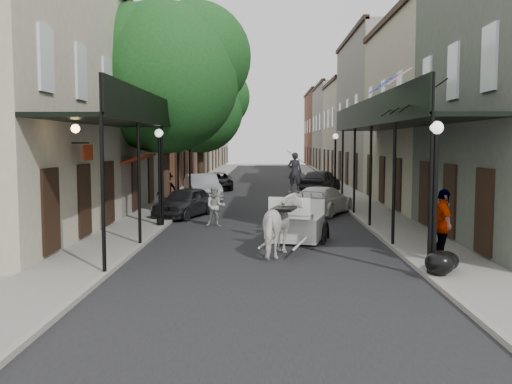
{
  "coord_description": "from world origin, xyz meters",
  "views": [
    {
      "loc": [
        0.0,
        -15.82,
        3.32
      ],
      "look_at": [
        -0.35,
        3.86,
        1.6
      ],
      "focal_mm": 40.0,
      "sensor_mm": 36.0,
      "label": 1
    }
  ],
  "objects_px": {
    "lamppost_right_near": "(435,195)",
    "car_left_mid": "(202,188)",
    "pedestrian_sidewalk_left": "(167,189)",
    "lamppost_right_far": "(335,164)",
    "car_left_far": "(218,181)",
    "pedestrian_sidewalk_right": "(443,225)",
    "carriage": "(300,205)",
    "tree_far": "(205,106)",
    "car_left_near": "(185,202)",
    "horse": "(283,225)",
    "pedestrian_walking": "(215,207)",
    "car_right_near": "(322,200)",
    "car_right_far": "(321,181)",
    "lamppost_left": "(160,175)",
    "tree_near": "(173,72)"
  },
  "relations": [
    {
      "from": "lamppost_right_near",
      "to": "car_left_mid",
      "type": "height_order",
      "value": "lamppost_right_near"
    },
    {
      "from": "pedestrian_sidewalk_left",
      "to": "lamppost_right_near",
      "type": "bearing_deg",
      "value": 85.97
    },
    {
      "from": "lamppost_right_far",
      "to": "car_left_far",
      "type": "distance_m",
      "value": 9.68
    },
    {
      "from": "pedestrian_sidewalk_right",
      "to": "car_left_mid",
      "type": "relative_size",
      "value": 0.42
    },
    {
      "from": "carriage",
      "to": "pedestrian_sidewalk_left",
      "type": "xyz_separation_m",
      "value": [
        -6.09,
        8.91,
        -0.19
      ]
    },
    {
      "from": "tree_far",
      "to": "car_left_near",
      "type": "bearing_deg",
      "value": -87.52
    },
    {
      "from": "horse",
      "to": "pedestrian_walking",
      "type": "relative_size",
      "value": 1.35
    },
    {
      "from": "car_left_near",
      "to": "pedestrian_walking",
      "type": "bearing_deg",
      "value": -41.38
    },
    {
      "from": "tree_far",
      "to": "pedestrian_walking",
      "type": "xyz_separation_m",
      "value": [
        2.25,
        -17.7,
        -5.04
      ]
    },
    {
      "from": "car_left_near",
      "to": "car_left_far",
      "type": "height_order",
      "value": "car_left_near"
    },
    {
      "from": "lamppost_right_near",
      "to": "car_right_near",
      "type": "xyz_separation_m",
      "value": [
        -1.5,
        12.31,
        -1.4
      ]
    },
    {
      "from": "pedestrian_sidewalk_left",
      "to": "car_right_far",
      "type": "distance_m",
      "value": 12.62
    },
    {
      "from": "tree_far",
      "to": "car_left_far",
      "type": "height_order",
      "value": "tree_far"
    },
    {
      "from": "carriage",
      "to": "car_left_far",
      "type": "xyz_separation_m",
      "value": [
        -4.52,
        20.55,
        -0.58
      ]
    },
    {
      "from": "horse",
      "to": "car_left_far",
      "type": "distance_m",
      "value": 23.61
    },
    {
      "from": "lamppost_right_near",
      "to": "lamppost_left",
      "type": "relative_size",
      "value": 1.0
    },
    {
      "from": "lamppost_right_near",
      "to": "pedestrian_sidewalk_right",
      "type": "height_order",
      "value": "lamppost_right_near"
    },
    {
      "from": "tree_near",
      "to": "horse",
      "type": "height_order",
      "value": "tree_near"
    },
    {
      "from": "lamppost_right_near",
      "to": "horse",
      "type": "height_order",
      "value": "lamppost_right_near"
    },
    {
      "from": "tree_far",
      "to": "car_left_far",
      "type": "distance_m",
      "value": 5.32
    },
    {
      "from": "tree_far",
      "to": "lamppost_right_near",
      "type": "distance_m",
      "value": 27.74
    },
    {
      "from": "pedestrian_sidewalk_left",
      "to": "pedestrian_sidewalk_right",
      "type": "relative_size",
      "value": 0.89
    },
    {
      "from": "lamppost_left",
      "to": "car_left_far",
      "type": "relative_size",
      "value": 0.86
    },
    {
      "from": "tree_near",
      "to": "car_right_near",
      "type": "distance_m",
      "value": 8.96
    },
    {
      "from": "tree_near",
      "to": "lamppost_right_near",
      "type": "relative_size",
      "value": 2.6
    },
    {
      "from": "car_left_near",
      "to": "car_right_far",
      "type": "xyz_separation_m",
      "value": [
        7.2,
        12.39,
        0.12
      ]
    },
    {
      "from": "car_left_far",
      "to": "car_right_near",
      "type": "height_order",
      "value": "car_right_near"
    },
    {
      "from": "carriage",
      "to": "horse",
      "type": "bearing_deg",
      "value": -90.0
    },
    {
      "from": "carriage",
      "to": "pedestrian_sidewalk_right",
      "type": "distance_m",
      "value": 5.41
    },
    {
      "from": "lamppost_left",
      "to": "pedestrian_sidewalk_right",
      "type": "xyz_separation_m",
      "value": [
        8.86,
        -6.58,
        -0.95
      ]
    },
    {
      "from": "lamppost_right_far",
      "to": "car_left_mid",
      "type": "relative_size",
      "value": 0.8
    },
    {
      "from": "car_right_near",
      "to": "car_right_far",
      "type": "relative_size",
      "value": 0.97
    },
    {
      "from": "pedestrian_walking",
      "to": "car_left_near",
      "type": "distance_m",
      "value": 3.23
    },
    {
      "from": "car_left_near",
      "to": "car_left_far",
      "type": "bearing_deg",
      "value": 107.97
    },
    {
      "from": "car_left_near",
      "to": "tree_near",
      "type": "bearing_deg",
      "value": 142.67
    },
    {
      "from": "tree_near",
      "to": "car_right_far",
      "type": "height_order",
      "value": "tree_near"
    },
    {
      "from": "pedestrian_sidewalk_right",
      "to": "car_left_near",
      "type": "xyz_separation_m",
      "value": [
        -8.36,
        9.87,
        -0.43
      ]
    },
    {
      "from": "tree_far",
      "to": "pedestrian_walking",
      "type": "height_order",
      "value": "tree_far"
    },
    {
      "from": "lamppost_right_near",
      "to": "car_right_far",
      "type": "bearing_deg",
      "value": 91.21
    },
    {
      "from": "lamppost_left",
      "to": "pedestrian_walking",
      "type": "xyz_separation_m",
      "value": [
        2.1,
        0.48,
        -1.26
      ]
    },
    {
      "from": "tree_near",
      "to": "car_left_near",
      "type": "height_order",
      "value": "tree_near"
    },
    {
      "from": "tree_far",
      "to": "lamppost_right_near",
      "type": "xyz_separation_m",
      "value": [
        8.35,
        -26.18,
        -3.79
      ]
    },
    {
      "from": "lamppost_right_near",
      "to": "lamppost_left",
      "type": "distance_m",
      "value": 11.46
    },
    {
      "from": "tree_near",
      "to": "pedestrian_walking",
      "type": "xyz_separation_m",
      "value": [
        2.2,
        -3.7,
        -5.7
      ]
    },
    {
      "from": "horse",
      "to": "lamppost_left",
      "type": "bearing_deg",
      "value": -35.34
    },
    {
      "from": "pedestrian_sidewalk_right",
      "to": "pedestrian_walking",
      "type": "bearing_deg",
      "value": 43.63
    },
    {
      "from": "tree_far",
      "to": "car_right_far",
      "type": "xyz_separation_m",
      "value": [
        7.85,
        -2.51,
        -5.05
      ]
    },
    {
      "from": "carriage",
      "to": "pedestrian_sidewalk_right",
      "type": "relative_size",
      "value": 1.55
    },
    {
      "from": "tree_far",
      "to": "pedestrian_sidewalk_left",
      "type": "relative_size",
      "value": 4.96
    },
    {
      "from": "lamppost_right_far",
      "to": "carriage",
      "type": "distance_m",
      "value": 14.86
    }
  ]
}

